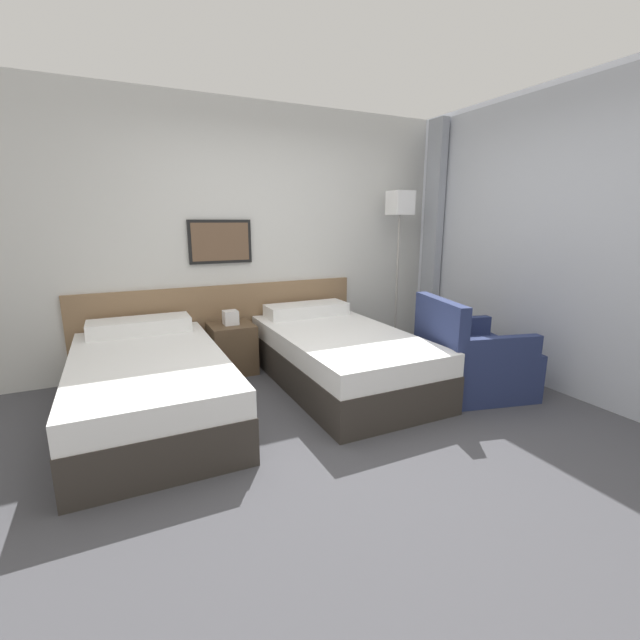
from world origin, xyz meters
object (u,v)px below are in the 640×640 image
object	(u,v)px
bed_near_door	(150,385)
floor_lamp	(400,217)
bed_near_window	(339,356)
nightstand	(232,347)
armchair	(471,362)

from	to	relation	value
bed_near_door	floor_lamp	xyz separation A→B (m)	(2.83, 0.71, 1.30)
bed_near_window	bed_near_door	bearing A→B (deg)	180.00
bed_near_window	nightstand	bearing A→B (deg)	138.46
bed_near_door	floor_lamp	size ratio (longest dim) A/B	1.11
floor_lamp	armchair	xyz separation A→B (m)	(-0.16, -1.39, -1.29)
nightstand	floor_lamp	world-z (taller)	floor_lamp
bed_near_door	floor_lamp	distance (m)	3.19
bed_near_window	armchair	distance (m)	1.19
nightstand	floor_lamp	bearing A→B (deg)	-1.10
bed_near_door	nightstand	bearing A→B (deg)	41.54
bed_near_door	nightstand	distance (m)	1.12
bed_near_door	armchair	distance (m)	2.75
bed_near_door	armchair	size ratio (longest dim) A/B	2.05
bed_near_window	armchair	size ratio (longest dim) A/B	2.05
nightstand	floor_lamp	xyz separation A→B (m)	(1.98, -0.04, 1.30)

